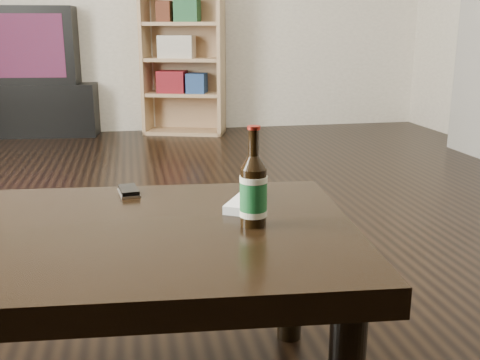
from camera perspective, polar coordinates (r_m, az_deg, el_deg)
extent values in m
cube|color=black|center=(2.25, -5.58, -8.06)|extent=(5.00, 6.00, 0.01)
cube|color=black|center=(5.20, -20.13, 6.87)|extent=(1.14, 0.65, 0.44)
cube|color=black|center=(5.16, -20.66, 12.70)|extent=(0.88, 0.60, 0.62)
cube|color=#A5111A|center=(4.91, -21.46, 12.56)|extent=(0.68, 0.07, 0.50)
cube|color=tan|center=(4.96, -9.53, 12.00)|extent=(0.12, 0.30, 1.26)
cube|color=tan|center=(4.82, -1.92, 12.11)|extent=(0.12, 0.30, 1.26)
cube|color=tan|center=(4.94, -5.60, 4.93)|extent=(0.74, 0.50, 0.03)
cube|color=tan|center=(5.01, -5.43, 12.16)|extent=(0.65, 0.24, 1.26)
cube|color=tan|center=(4.90, -5.69, 8.68)|extent=(0.68, 0.46, 0.03)
cube|color=tan|center=(4.88, -5.78, 12.08)|extent=(0.68, 0.46, 0.03)
cube|color=tan|center=(4.87, -5.87, 15.50)|extent=(0.68, 0.46, 0.03)
cube|color=maroon|center=(4.89, -6.90, 9.89)|extent=(0.28, 0.26, 0.18)
cube|color=navy|center=(4.85, -4.41, 9.79)|extent=(0.21, 0.23, 0.16)
cube|color=beige|center=(4.86, -6.44, 13.31)|extent=(0.34, 0.27, 0.18)
cube|color=#235E37|center=(4.84, -5.38, 16.78)|extent=(0.24, 0.24, 0.18)
cube|color=#572515|center=(4.88, -7.58, 16.58)|extent=(0.17, 0.22, 0.16)
cube|color=black|center=(1.28, -15.66, -6.19)|extent=(1.26, 0.80, 0.06)
cylinder|color=black|center=(1.63, 5.14, -9.60)|extent=(0.08, 0.08, 0.39)
cylinder|color=black|center=(1.24, 1.37, -1.76)|extent=(0.06, 0.06, 0.13)
cylinder|color=#175828|center=(1.24, 1.37, -1.64)|extent=(0.07, 0.07, 0.08)
cylinder|color=beige|center=(1.22, 1.38, 0.10)|extent=(0.07, 0.07, 0.01)
cylinder|color=beige|center=(1.25, 1.36, -3.35)|extent=(0.07, 0.07, 0.01)
cone|color=black|center=(1.22, 1.39, 1.82)|extent=(0.06, 0.06, 0.03)
cylinder|color=black|center=(1.21, 1.40, 3.81)|extent=(0.03, 0.03, 0.06)
cylinder|color=maroon|center=(1.20, 1.41, 5.34)|extent=(0.03, 0.03, 0.01)
cube|color=silver|center=(1.52, -11.23, -1.27)|extent=(0.06, 0.10, 0.01)
cube|color=black|center=(1.52, -11.24, -1.02)|extent=(0.06, 0.10, 0.01)
cylinder|color=silver|center=(1.49, -11.11, -1.10)|extent=(0.02, 0.02, 0.00)
cube|color=white|center=(1.40, 0.56, -2.09)|extent=(0.14, 0.19, 0.02)
cylinder|color=black|center=(1.42, 0.95, -1.30)|extent=(0.02, 0.02, 0.00)
cylinder|color=black|center=(1.37, 0.29, -1.88)|extent=(0.02, 0.02, 0.00)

